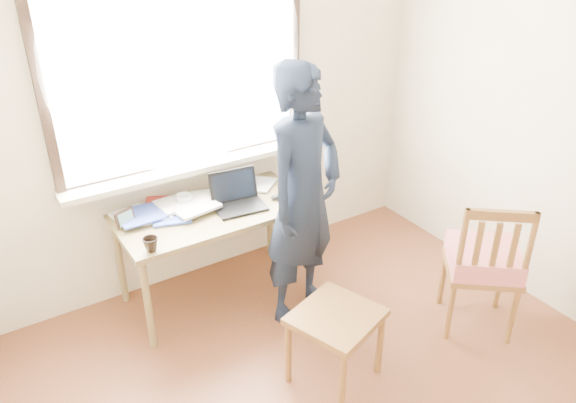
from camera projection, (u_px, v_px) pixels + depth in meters
room_shell at (380, 146)px, 2.43m from camera, size 3.52×4.02×2.61m
desk at (214, 219)px, 3.88m from camera, size 1.32×0.66×0.71m
laptop at (237, 198)px, 3.88m from camera, size 0.37×0.31×0.23m
mug_white at (184, 200)px, 3.87m from camera, size 0.13×0.13×0.09m
mug_dark at (151, 244)px, 3.37m from camera, size 0.13×0.13×0.09m
mouse at (277, 197)px, 3.98m from camera, size 0.08×0.06×0.03m
desk_clutter at (172, 208)px, 3.82m from camera, size 0.77×0.52×0.05m
book_a at (137, 216)px, 3.74m from camera, size 0.24×0.30×0.03m
book_b at (250, 183)px, 4.19m from camera, size 0.30×0.29×0.02m
picture_frame at (125, 219)px, 3.62m from camera, size 0.14×0.06×0.11m
work_chair at (336, 324)px, 3.26m from camera, size 0.59×0.58×0.48m
side_chair at (484, 261)px, 3.63m from camera, size 0.63×0.63×0.99m
person at (303, 198)px, 3.60m from camera, size 0.75×0.62×1.78m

